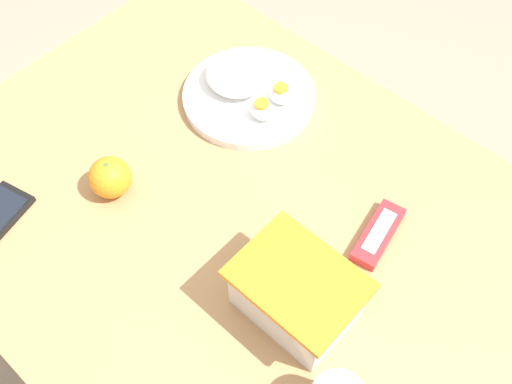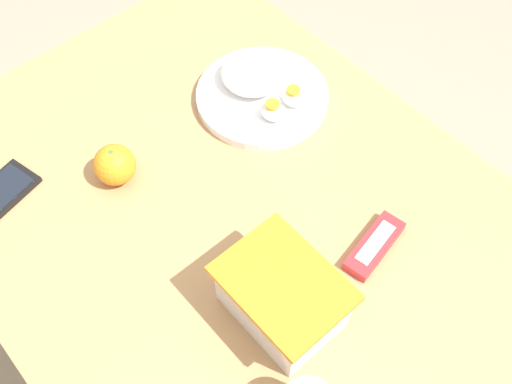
# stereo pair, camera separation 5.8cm
# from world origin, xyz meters

# --- Properties ---
(ground_plane) EXTENTS (10.00, 10.00, 0.00)m
(ground_plane) POSITION_xyz_m (0.00, 0.00, 0.00)
(ground_plane) COLOR gray
(table) EXTENTS (1.01, 0.79, 0.75)m
(table) POSITION_xyz_m (0.00, 0.00, 0.66)
(table) COLOR #AD7F51
(table) RESTS_ON ground_plane
(food_container) EXTENTS (0.17, 0.13, 0.10)m
(food_container) POSITION_xyz_m (-0.20, 0.06, 0.80)
(food_container) COLOR white
(food_container) RESTS_ON table
(orange_fruit) EXTENTS (0.07, 0.07, 0.07)m
(orange_fruit) POSITION_xyz_m (0.16, 0.10, 0.79)
(orange_fruit) COLOR orange
(orange_fruit) RESTS_ON table
(rice_plate) EXTENTS (0.24, 0.24, 0.06)m
(rice_plate) POSITION_xyz_m (0.13, -0.20, 0.77)
(rice_plate) COLOR white
(rice_plate) RESTS_ON table
(candy_bar) EXTENTS (0.06, 0.13, 0.02)m
(candy_bar) POSITION_xyz_m (-0.22, -0.12, 0.76)
(candy_bar) COLOR #B7282D
(candy_bar) RESTS_ON table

